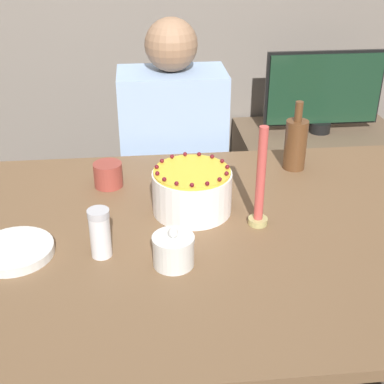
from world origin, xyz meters
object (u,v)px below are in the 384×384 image
(cake, at_px, (192,191))
(candle, at_px, (260,186))
(sugar_bowl, at_px, (173,250))
(tv_monitor, at_px, (324,91))
(bottle, at_px, (296,143))
(person_man_blue_shirt, at_px, (174,191))
(sugar_shaker, at_px, (100,233))

(cake, relative_size, candle, 0.79)
(candle, bearing_deg, cake, 151.98)
(sugar_bowl, height_order, tv_monitor, tv_monitor)
(sugar_bowl, distance_m, candle, 0.30)
(tv_monitor, bearing_deg, cake, -125.59)
(bottle, distance_m, person_man_blue_shirt, 0.62)
(candle, xyz_separation_m, bottle, (0.19, 0.34, -0.03))
(sugar_bowl, relative_size, person_man_blue_shirt, 0.09)
(sugar_bowl, bearing_deg, bottle, 48.92)
(candle, distance_m, bottle, 0.39)
(sugar_bowl, bearing_deg, candle, 33.74)
(bottle, height_order, tv_monitor, bottle)
(sugar_bowl, relative_size, tv_monitor, 0.19)
(bottle, relative_size, person_man_blue_shirt, 0.19)
(cake, distance_m, candle, 0.20)
(sugar_shaker, xyz_separation_m, person_man_blue_shirt, (0.23, 0.80, -0.32))
(sugar_bowl, xyz_separation_m, sugar_shaker, (-0.18, 0.06, 0.03))
(candle, bearing_deg, person_man_blue_shirt, 105.04)
(sugar_shaker, relative_size, bottle, 0.56)
(sugar_bowl, xyz_separation_m, candle, (0.24, 0.16, 0.08))
(cake, height_order, candle, candle)
(candle, distance_m, person_man_blue_shirt, 0.80)
(person_man_blue_shirt, bearing_deg, sugar_shaker, 73.58)
(sugar_shaker, height_order, tv_monitor, tv_monitor)
(person_man_blue_shirt, distance_m, tv_monitor, 0.88)
(candle, distance_m, tv_monitor, 1.23)
(sugar_bowl, xyz_separation_m, bottle, (0.44, 0.50, 0.05))
(sugar_bowl, height_order, sugar_shaker, sugar_shaker)
(candle, bearing_deg, tv_monitor, 63.52)
(sugar_shaker, xyz_separation_m, candle, (0.42, 0.11, 0.05))
(sugar_bowl, bearing_deg, tv_monitor, 57.89)
(sugar_bowl, xyz_separation_m, tv_monitor, (0.79, 1.26, -0.03))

